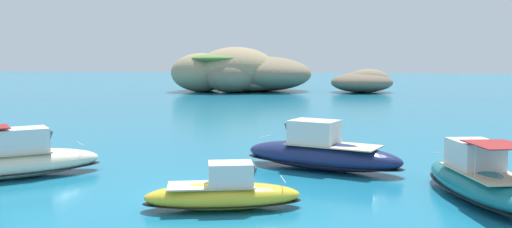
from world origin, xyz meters
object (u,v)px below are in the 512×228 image
object	(u,v)px
islet_large	(238,73)
motorboat_cream	(16,161)
islet_small	(364,82)
motorboat_navy	(321,153)
motorboat_yellow	(224,194)
motorboat_teal	(478,180)

from	to	relation	value
islet_large	motorboat_cream	xyz separation A→B (m)	(4.35, -72.33, -2.52)
islet_large	islet_small	xyz separation A→B (m)	(22.76, 1.03, -1.50)
motorboat_navy	motorboat_yellow	bearing A→B (deg)	-111.27
motorboat_yellow	motorboat_cream	size ratio (longest dim) A/B	0.83
motorboat_navy	islet_small	bearing A→B (deg)	87.29
motorboat_yellow	motorboat_teal	world-z (taller)	motorboat_teal
islet_large	islet_small	world-z (taller)	islet_large
islet_small	motorboat_yellow	bearing A→B (deg)	-94.89
islet_large	motorboat_navy	xyz separation A→B (m)	(19.52, -67.37, -2.48)
islet_large	motorboat_teal	bearing A→B (deg)	-69.86
islet_small	motorboat_cream	world-z (taller)	islet_small
islet_large	motorboat_yellow	size ratio (longest dim) A/B	4.52
motorboat_cream	islet_large	bearing A→B (deg)	93.44
islet_small	motorboat_teal	distance (m)	73.65
islet_small	islet_large	bearing A→B (deg)	-177.42
islet_small	motorboat_cream	xyz separation A→B (m)	(-18.41, -73.35, -1.02)
motorboat_yellow	islet_small	bearing A→B (deg)	85.11
motorboat_yellow	motorboat_teal	bearing A→B (deg)	18.39
islet_small	motorboat_yellow	distance (m)	77.30
islet_large	motorboat_teal	distance (m)	77.28
islet_large	islet_small	bearing A→B (deg)	2.58
islet_small	motorboat_navy	world-z (taller)	islet_small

